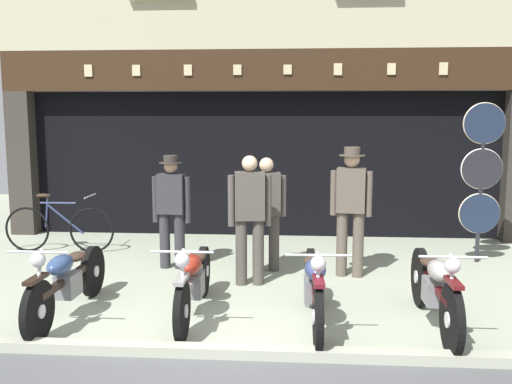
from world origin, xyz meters
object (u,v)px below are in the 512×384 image
at_px(motorcycle_left, 67,280).
at_px(advert_board_near, 156,136).
at_px(salesman_left, 172,207).
at_px(salesman_right, 351,205).
at_px(motorcycle_center_right, 435,287).
at_px(tyre_sign_pole, 482,171).
at_px(motorcycle_center_left, 193,280).
at_px(assistant_far_right, 250,214).
at_px(leaning_bicycle, 59,228).
at_px(motorcycle_center, 314,286).
at_px(shopkeeper_center, 266,209).

relative_size(motorcycle_left, advert_board_near, 1.83).
bearing_deg(salesman_left, salesman_right, 179.25).
xyz_separation_m(motorcycle_center_right, tyre_sign_pole, (1.27, 2.72, 0.94)).
xyz_separation_m(motorcycle_center_left, tyre_sign_pole, (3.83, 2.56, 0.97)).
relative_size(salesman_right, assistant_far_right, 1.05).
height_order(salesman_left, advert_board_near, advert_board_near).
bearing_deg(advert_board_near, leaning_bicycle, -129.14).
height_order(motorcycle_center, tyre_sign_pole, tyre_sign_pole).
bearing_deg(motorcycle_left, leaning_bicycle, -64.10).
height_order(motorcycle_center_right, salesman_left, salesman_left).
height_order(assistant_far_right, advert_board_near, advert_board_near).
relative_size(motorcycle_center_right, tyre_sign_pole, 0.87).
distance_m(motorcycle_center_left, motorcycle_center_right, 2.56).
bearing_deg(salesman_left, assistant_far_right, 153.59).
relative_size(motorcycle_left, salesman_right, 1.15).
bearing_deg(motorcycle_left, tyre_sign_pole, -151.52).
height_order(motorcycle_center_left, salesman_left, salesman_left).
distance_m(motorcycle_center, shopkeeper_center, 2.19).
xyz_separation_m(motorcycle_left, salesman_left, (0.71, 2.04, 0.48)).
bearing_deg(motorcycle_center_left, motorcycle_left, 4.27).
bearing_deg(salesman_left, advert_board_near, -66.75).
xyz_separation_m(motorcycle_center_left, advert_board_near, (-1.47, 4.30, 1.40)).
relative_size(motorcycle_left, motorcycle_center_left, 1.01).
bearing_deg(leaning_bicycle, motorcycle_center_right, 60.62).
distance_m(motorcycle_center, leaning_bicycle, 4.99).
height_order(assistant_far_right, tyre_sign_pole, tyre_sign_pole).
relative_size(salesman_left, assistant_far_right, 0.97).
bearing_deg(shopkeeper_center, motorcycle_left, 35.14).
height_order(motorcycle_left, assistant_far_right, assistant_far_right).
relative_size(motorcycle_left, assistant_far_right, 1.21).
bearing_deg(salesman_right, salesman_left, 4.77).
distance_m(motorcycle_center_right, salesman_right, 2.05).
bearing_deg(advert_board_near, motorcycle_center, -58.18).
bearing_deg(salesman_left, leaning_bicycle, -18.23).
relative_size(motorcycle_center_left, leaning_bicycle, 1.12).
relative_size(motorcycle_center_left, motorcycle_center_right, 0.98).
xyz_separation_m(shopkeeper_center, salesman_right, (1.15, -0.19, 0.10)).
bearing_deg(shopkeeper_center, leaning_bicycle, -23.67).
bearing_deg(motorcycle_center, motorcycle_left, -2.93).
bearing_deg(assistant_far_right, advert_board_near, -64.57).
height_order(motorcycle_center_right, advert_board_near, advert_board_near).
xyz_separation_m(shopkeeper_center, tyre_sign_pole, (3.13, 0.69, 0.49)).
bearing_deg(assistant_far_right, motorcycle_center_left, 59.49).
relative_size(motorcycle_center, shopkeeper_center, 1.23).
xyz_separation_m(advert_board_near, leaning_bicycle, (-1.24, -1.53, -1.42)).
relative_size(assistant_far_right, advert_board_near, 1.52).
relative_size(salesman_left, advert_board_near, 1.46).
distance_m(motorcycle_center_right, salesman_left, 3.85).
xyz_separation_m(motorcycle_left, salesman_right, (3.22, 1.81, 0.58)).
bearing_deg(motorcycle_left, salesman_left, -108.14).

